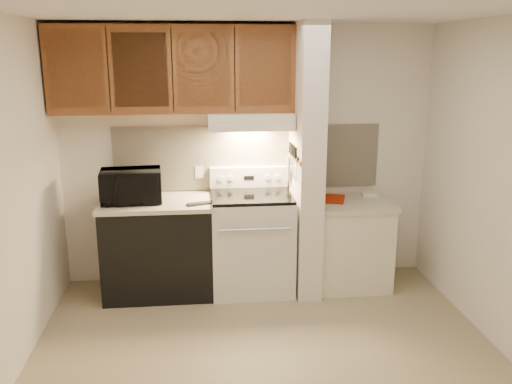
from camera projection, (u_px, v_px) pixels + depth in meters
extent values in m
plane|color=tan|center=(266.00, 351.00, 4.19)|extent=(3.60, 3.60, 0.00)
plane|color=white|center=(268.00, 11.00, 3.55)|extent=(3.60, 3.60, 0.00)
cube|color=white|center=(248.00, 156.00, 5.31)|extent=(3.60, 2.50, 0.02)
cube|color=white|center=(5.00, 202.00, 3.69)|extent=(0.02, 3.00, 2.50)
cube|color=white|center=(505.00, 188.00, 4.05)|extent=(0.02, 3.00, 2.50)
cube|color=beige|center=(248.00, 157.00, 5.31)|extent=(2.60, 0.02, 0.63)
cube|color=silver|center=(252.00, 244.00, 5.18)|extent=(0.76, 0.65, 0.92)
cube|color=black|center=(255.00, 251.00, 4.87)|extent=(0.50, 0.01, 0.30)
cylinder|color=silver|center=(255.00, 230.00, 4.77)|extent=(0.65, 0.02, 0.02)
cube|color=black|center=(251.00, 196.00, 5.06)|extent=(0.74, 0.64, 0.03)
cube|color=silver|center=(249.00, 177.00, 5.31)|extent=(0.76, 0.08, 0.20)
cube|color=black|center=(249.00, 178.00, 5.27)|extent=(0.10, 0.01, 0.04)
cylinder|color=silver|center=(220.00, 179.00, 5.23)|extent=(0.05, 0.02, 0.05)
cylinder|color=silver|center=(231.00, 178.00, 5.24)|extent=(0.05, 0.02, 0.05)
cylinder|color=silver|center=(267.00, 177.00, 5.28)|extent=(0.05, 0.02, 0.05)
cylinder|color=silver|center=(278.00, 177.00, 5.29)|extent=(0.05, 0.02, 0.05)
cube|color=black|center=(159.00, 249.00, 5.11)|extent=(1.00, 0.63, 0.87)
cube|color=beige|center=(157.00, 203.00, 4.99)|extent=(1.04, 0.67, 0.04)
cube|color=black|center=(200.00, 204.00, 4.86)|extent=(0.25, 0.15, 0.02)
cylinder|color=#2B6358|center=(141.00, 190.00, 5.17)|extent=(0.09, 0.09, 0.09)
cube|color=#ECE5CA|center=(199.00, 172.00, 5.28)|extent=(0.08, 0.01, 0.12)
imported|color=black|center=(131.00, 186.00, 4.91)|extent=(0.57, 0.41, 0.30)
cube|color=#F2E2D1|center=(306.00, 162.00, 5.03)|extent=(0.22, 0.70, 2.50)
cube|color=brown|center=(294.00, 157.00, 5.00)|extent=(0.01, 0.70, 0.04)
cube|color=black|center=(294.00, 155.00, 4.95)|extent=(0.02, 0.42, 0.04)
cube|color=silver|center=(296.00, 170.00, 4.81)|extent=(0.01, 0.03, 0.16)
cylinder|color=black|center=(296.00, 153.00, 4.79)|extent=(0.02, 0.02, 0.10)
cube|color=silver|center=(294.00, 169.00, 4.89)|extent=(0.01, 0.04, 0.18)
cylinder|color=black|center=(294.00, 152.00, 4.87)|extent=(0.02, 0.02, 0.10)
cube|color=silver|center=(293.00, 169.00, 4.97)|extent=(0.01, 0.04, 0.20)
cylinder|color=black|center=(293.00, 150.00, 4.95)|extent=(0.02, 0.02, 0.10)
cube|color=silver|center=(291.00, 164.00, 5.06)|extent=(0.01, 0.04, 0.16)
cylinder|color=black|center=(292.00, 149.00, 5.00)|extent=(0.02, 0.02, 0.10)
cube|color=silver|center=(290.00, 164.00, 5.12)|extent=(0.01, 0.04, 0.18)
cylinder|color=black|center=(290.00, 147.00, 5.09)|extent=(0.02, 0.02, 0.10)
cube|color=slate|center=(289.00, 169.00, 5.20)|extent=(0.03, 0.10, 0.23)
cube|color=#ECE5CA|center=(350.00, 245.00, 5.29)|extent=(0.70, 0.60, 0.81)
cube|color=beige|center=(352.00, 204.00, 5.18)|extent=(0.74, 0.64, 0.04)
cube|color=#B72406|center=(331.00, 199.00, 5.25)|extent=(0.33, 0.39, 0.01)
cube|color=white|center=(369.00, 194.00, 5.37)|extent=(0.15, 0.10, 0.04)
cube|color=#ECE5CA|center=(250.00, 120.00, 5.01)|extent=(0.78, 0.44, 0.15)
cube|color=#ECE5CA|center=(252.00, 128.00, 4.82)|extent=(0.78, 0.04, 0.06)
cube|color=brown|center=(173.00, 69.00, 4.86)|extent=(2.18, 0.33, 0.77)
cube|color=brown|center=(76.00, 70.00, 4.63)|extent=(0.46, 0.01, 0.63)
cube|color=black|center=(108.00, 70.00, 4.65)|extent=(0.01, 0.01, 0.73)
cube|color=brown|center=(141.00, 70.00, 4.68)|extent=(0.46, 0.01, 0.63)
cube|color=black|center=(172.00, 70.00, 4.71)|extent=(0.01, 0.01, 0.73)
cube|color=brown|center=(204.00, 70.00, 4.74)|extent=(0.46, 0.01, 0.63)
cube|color=black|center=(235.00, 70.00, 4.76)|extent=(0.01, 0.01, 0.73)
cube|color=brown|center=(265.00, 70.00, 4.79)|extent=(0.46, 0.01, 0.63)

